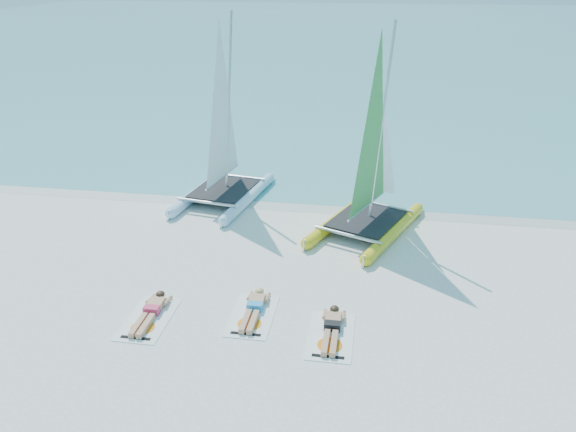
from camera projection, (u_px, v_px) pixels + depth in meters
name	position (u px, v px, depth m)	size (l,w,h in m)	color
ground	(251.00, 283.00, 14.75)	(140.00, 140.00, 0.00)	white
sea	(359.00, 31.00, 71.52)	(140.00, 115.00, 0.01)	#76C5C2
wet_sand_strip	(285.00, 203.00, 19.71)	(140.00, 1.40, 0.01)	beige
catamaran_blue	(223.00, 146.00, 19.35)	(3.01, 5.06, 6.49)	#BDDFF9
catamaran_yellow	(376.00, 165.00, 17.23)	(3.86, 5.21, 6.43)	yellow
towel_a	(149.00, 319.00, 13.22)	(1.00, 1.85, 0.02)	white
sunbather_a	(151.00, 311.00, 13.34)	(0.37, 1.73, 0.26)	tan
towel_b	(253.00, 316.00, 13.35)	(1.00, 1.85, 0.02)	white
sunbather_b	(254.00, 307.00, 13.48)	(0.37, 1.73, 0.26)	tan
towel_c	(331.00, 336.00, 12.62)	(1.00, 1.85, 0.02)	white
sunbather_c	(332.00, 327.00, 12.75)	(0.37, 1.73, 0.26)	tan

